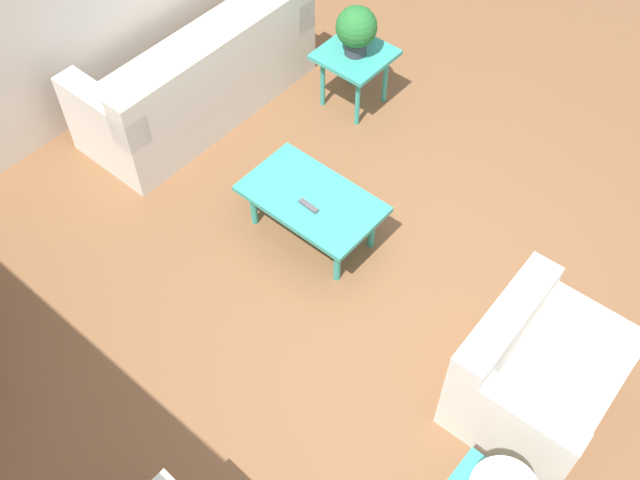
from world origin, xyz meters
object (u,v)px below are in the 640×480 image
at_px(sofa, 201,78).
at_px(side_table_plant, 355,60).
at_px(armchair, 531,376).
at_px(potted_plant, 356,29).
at_px(coffee_table, 312,201).

relative_size(sofa, side_table_plant, 3.71).
distance_m(armchair, potted_plant, 2.98).
bearing_deg(side_table_plant, coffee_table, 117.06).
bearing_deg(potted_plant, coffee_table, 117.06).
height_order(sofa, potted_plant, potted_plant).
height_order(armchair, side_table_plant, armchair).
distance_m(coffee_table, potted_plant, 1.53).
relative_size(side_table_plant, potted_plant, 1.32).
xyz_separation_m(armchair, side_table_plant, (2.55, -1.49, 0.13)).
xyz_separation_m(coffee_table, side_table_plant, (0.67, -1.32, 0.09)).
bearing_deg(potted_plant, armchair, 149.72).
xyz_separation_m(coffee_table, potted_plant, (0.67, -1.32, 0.40)).
distance_m(coffee_table, side_table_plant, 1.48).
height_order(side_table_plant, potted_plant, potted_plant).
bearing_deg(potted_plant, side_table_plant, -45.00).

